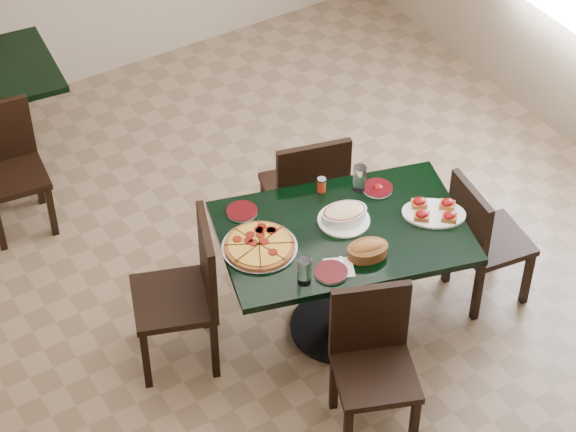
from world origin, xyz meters
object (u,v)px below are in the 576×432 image
bruschetta_platter (434,211)px  pepperoni_pizza (260,246)px  chair_near (373,355)px  bread_basket (368,250)px  main_table (342,255)px  back_chair_near (9,161)px  lasagna_casserole (344,214)px  chair_right (481,236)px  chair_left (188,287)px  chair_far (307,190)px

bruschetta_platter → pepperoni_pizza: bearing=-158.3°
chair_near → bread_basket: chair_near is taller
main_table → chair_near: (-0.21, -0.59, -0.10)m
back_chair_near → bruschetta_platter: 2.59m
lasagna_casserole → bread_basket: bread_basket is taller
chair_right → bread_basket: bread_basket is taller
chair_near → chair_right: 1.10m
chair_right → back_chair_near: bearing=53.0°
main_table → chair_near: chair_near is taller
bread_basket → main_table: bearing=102.8°
main_table → bruschetta_platter: 0.54m
pepperoni_pizza → bread_basket: bread_basket is taller
lasagna_casserole → back_chair_near: bearing=136.1°
lasagna_casserole → bruschetta_platter: bearing=-14.0°
chair_right → pepperoni_pizza: bearing=85.3°
chair_right → chair_left: size_ratio=0.91×
chair_far → lasagna_casserole: (-0.12, -0.55, 0.29)m
back_chair_near → chair_near: bearing=-60.8°
chair_right → bread_basket: 0.88m
main_table → chair_near: 0.64m
chair_far → chair_left: chair_far is taller
chair_near → pepperoni_pizza: size_ratio=2.18×
main_table → pepperoni_pizza: pepperoni_pizza is taller
chair_far → main_table: bearing=89.4°
bruschetta_platter → bread_basket: bearing=-134.0°
chair_near → back_chair_near: size_ratio=1.04×
main_table → back_chair_near: size_ratio=1.78×
chair_right → chair_near: bearing=120.2°
chair_right → pepperoni_pizza: (-1.25, 0.28, 0.31)m
pepperoni_pizza → lasagna_casserole: lasagna_casserole is taller
back_chair_near → pepperoni_pizza: size_ratio=2.10×
pepperoni_pizza → bread_basket: size_ratio=1.62×
chair_right → bruschetta_platter: (-0.34, 0.03, 0.31)m
pepperoni_pizza → chair_left: bearing=154.7°
chair_near → lasagna_casserole: bearing=90.5°
chair_right → lasagna_casserole: lasagna_casserole is taller
back_chair_near → pepperoni_pizza: (0.75, -1.71, 0.32)m
chair_left → pepperoni_pizza: size_ratio=2.33×
chair_right → back_chair_near: chair_right is taller
chair_near → chair_left: (-0.57, 0.86, 0.04)m
chair_far → lasagna_casserole: size_ratio=3.32×
chair_near → chair_left: chair_left is taller
back_chair_near → pepperoni_pizza: back_chair_near is taller
chair_left → pepperoni_pizza: 0.46m
pepperoni_pizza → main_table: bearing=-13.3°
back_chair_near → bruschetta_platter: (1.66, -1.97, 0.32)m
chair_far → pepperoni_pizza: size_ratio=2.34×
chair_far → chair_right: (0.65, -0.78, -0.05)m
chair_left → bruschetta_platter: size_ratio=2.22×
main_table → chair_left: size_ratio=1.60×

